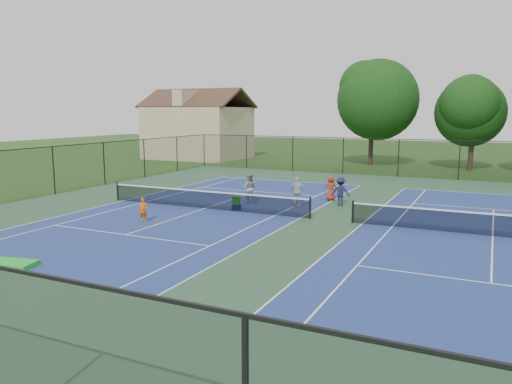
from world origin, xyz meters
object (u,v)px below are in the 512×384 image
at_px(clapboard_house, 198,130).
at_px(bystander_c, 331,188).
at_px(tree_back_b, 373,96).
at_px(bystander_a, 298,192).
at_px(ball_crate, 236,207).
at_px(instructor, 249,188).
at_px(ball_hopper, 236,200).
at_px(bystander_b, 341,192).
at_px(child_player, 143,210).
at_px(tree_back_c, 474,108).

relative_size(clapboard_house, bystander_c, 7.39).
bearing_deg(tree_back_b, bystander_a, -86.88).
relative_size(bystander_a, ball_crate, 4.04).
bearing_deg(tree_back_b, instructor, -93.91).
bearing_deg(ball_crate, clapboard_house, 125.74).
height_order(clapboard_house, bystander_a, clapboard_house).
bearing_deg(bystander_c, ball_hopper, 24.54).
height_order(bystander_b, ball_hopper, bystander_b).
bearing_deg(instructor, bystander_a, 165.33).
xyz_separation_m(clapboard_house, bystander_c, (21.34, -19.65, -2.36)).
relative_size(bystander_c, ball_crate, 3.58).
bearing_deg(tree_back_b, bystander_c, -83.53).
height_order(tree_back_b, ball_crate, tree_back_b).
distance_m(clapboard_house, bystander_c, 29.10).
distance_m(bystander_a, ball_hopper, 3.48).
relative_size(tree_back_b, instructor, 5.88).
relative_size(instructor, bystander_a, 1.03).
bearing_deg(clapboard_house, bystander_b, -43.30).
bearing_deg(bystander_b, bystander_a, 26.13).
relative_size(bystander_a, bystander_b, 1.04).
distance_m(bystander_b, ball_crate, 5.87).
height_order(child_player, bystander_c, bystander_c).
relative_size(instructor, bystander_b, 1.07).
relative_size(clapboard_house, ball_hopper, 25.14).
xyz_separation_m(instructor, bystander_b, (4.93, 1.39, -0.06)).
height_order(instructor, ball_hopper, instructor).
height_order(bystander_b, bystander_c, bystander_b).
bearing_deg(ball_hopper, bystander_b, 37.63).
bearing_deg(child_player, instructor, 46.96).
distance_m(tree_back_c, child_player, 32.15).
xyz_separation_m(child_player, bystander_a, (5.20, 6.76, 0.25)).
relative_size(bystander_b, ball_crate, 3.91).
bearing_deg(bystander_b, clapboard_house, -48.01).
xyz_separation_m(ball_crate, ball_hopper, (0.00, 0.00, 0.37)).
relative_size(tree_back_c, child_player, 7.33).
bearing_deg(clapboard_house, tree_back_c, 0.00).
xyz_separation_m(instructor, ball_crate, (0.31, -2.17, -0.70)).
bearing_deg(ball_crate, bystander_c, 53.72).
height_order(tree_back_c, ball_hopper, tree_back_c).
relative_size(child_player, bystander_a, 0.69).
height_order(instructor, ball_crate, instructor).
distance_m(clapboard_house, bystander_a, 30.19).
height_order(tree_back_c, bystander_b, tree_back_c).
bearing_deg(bystander_c, child_player, 27.03).
relative_size(tree_back_c, bystander_c, 5.75).
xyz_separation_m(tree_back_b, ball_hopper, (-1.30, -25.60, -6.07)).
xyz_separation_m(bystander_b, ball_crate, (-4.62, -3.56, -0.64)).
distance_m(child_player, bystander_c, 11.28).
height_order(instructor, bystander_b, instructor).
relative_size(child_player, instructor, 0.67).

